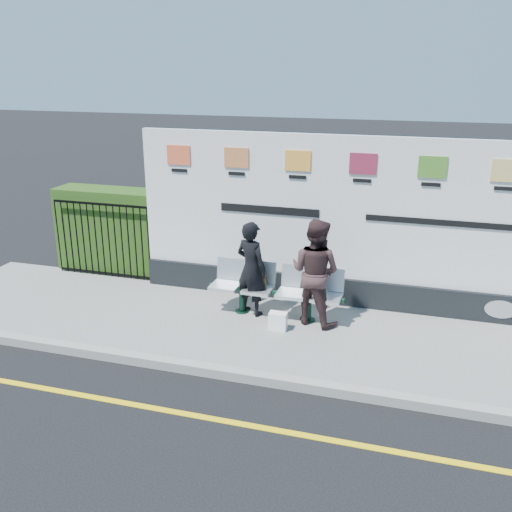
{
  "coord_description": "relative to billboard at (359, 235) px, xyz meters",
  "views": [
    {
      "loc": [
        1.48,
        -5.71,
        4.27
      ],
      "look_at": [
        -1.04,
        2.74,
        1.25
      ],
      "focal_mm": 40.0,
      "sensor_mm": 36.0,
      "label": 1
    }
  ],
  "objects": [
    {
      "name": "bench",
      "position": [
        -1.26,
        -0.9,
        -1.06
      ],
      "size": [
        2.27,
        0.61,
        0.48
      ],
      "primitive_type": null,
      "rotation": [
        0.0,
        0.0,
        -0.01
      ],
      "color": "silver",
      "rests_on": "pavement"
    },
    {
      "name": "kerb",
      "position": [
        -0.5,
        -2.85,
        -1.35
      ],
      "size": [
        14.0,
        0.18,
        0.14
      ],
      "primitive_type": "cube",
      "color": "gray",
      "rests_on": "ground"
    },
    {
      "name": "carrier_bag_white",
      "position": [
        -1.08,
        -1.38,
        -1.15
      ],
      "size": [
        0.29,
        0.17,
        0.29
      ],
      "primitive_type": "cube",
      "color": "white",
      "rests_on": "pavement"
    },
    {
      "name": "railing",
      "position": [
        -5.08,
        -0.0,
        -0.53
      ],
      "size": [
        2.05,
        0.06,
        1.54
      ],
      "primitive_type": null,
      "color": "black",
      "rests_on": "pavement"
    },
    {
      "name": "hedge",
      "position": [
        -5.08,
        0.45,
        -0.45
      ],
      "size": [
        2.35,
        0.7,
        1.7
      ],
      "primitive_type": "cube",
      "color": "#2A4A16",
      "rests_on": "pavement"
    },
    {
      "name": "woman_left",
      "position": [
        -1.68,
        -0.89,
        -0.48
      ],
      "size": [
        0.71,
        0.6,
        1.64
      ],
      "primitive_type": "imported",
      "rotation": [
        0.0,
        0.0,
        2.74
      ],
      "color": "black",
      "rests_on": "pavement"
    },
    {
      "name": "yellow_line",
      "position": [
        -0.5,
        -3.85,
        -1.42
      ],
      "size": [
        14.0,
        0.1,
        0.01
      ],
      "primitive_type": "cube",
      "color": "yellow",
      "rests_on": "ground"
    },
    {
      "name": "pavement",
      "position": [
        -0.5,
        -1.35,
        -1.36
      ],
      "size": [
        14.0,
        3.0,
        0.12
      ],
      "primitive_type": "cube",
      "color": "gray",
      "rests_on": "ground"
    },
    {
      "name": "woman_right",
      "position": [
        -0.58,
        -0.94,
        -0.41
      ],
      "size": [
        1.04,
        0.91,
        1.79
      ],
      "primitive_type": "imported",
      "rotation": [
        0.0,
        0.0,
        2.82
      ],
      "color": "#382425",
      "rests_on": "pavement"
    },
    {
      "name": "ground",
      "position": [
        -0.5,
        -3.85,
        -1.42
      ],
      "size": [
        80.0,
        80.0,
        0.0
      ],
      "primitive_type": "plane",
      "color": "black"
    },
    {
      "name": "handbag_brown",
      "position": [
        -1.56,
        -0.9,
        -0.71
      ],
      "size": [
        0.29,
        0.17,
        0.21
      ],
      "primitive_type": "cube",
      "rotation": [
        0.0,
        0.0,
        0.2
      ],
      "color": "black",
      "rests_on": "bench"
    },
    {
      "name": "billboard",
      "position": [
        0.0,
        0.0,
        0.0
      ],
      "size": [
        8.0,
        0.3,
        3.0
      ],
      "color": "black",
      "rests_on": "pavement"
    }
  ]
}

